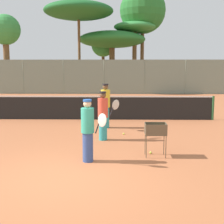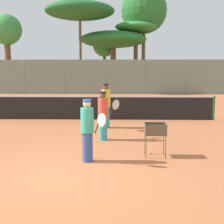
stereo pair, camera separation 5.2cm
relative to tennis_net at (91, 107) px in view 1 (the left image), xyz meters
The scene contains 16 objects.
ground_plane 7.51m from the tennis_net, 90.00° to the right, with size 80.00×80.00×0.00m, color #B7663D.
tennis_net is the anchor object (origin of this frame).
back_fence 13.12m from the tennis_net, 90.00° to the left, with size 21.06×0.08×2.93m.
tree_0 18.37m from the tennis_net, 88.09° to the left, with size 6.62×6.62×5.82m.
tree_1 19.36m from the tennis_net, 91.05° to the left, with size 2.42×2.42×5.75m.
tree_2 18.46m from the tennis_net, 120.90° to the left, with size 2.77×2.77×7.07m.
tree_3 19.98m from the tennis_net, 78.72° to the left, with size 4.55×4.55×10.11m.
tree_4 18.82m from the tennis_net, 80.92° to the left, with size 4.13×4.13×6.72m.
tree_5 17.09m from the tennis_net, 98.80° to the left, with size 6.35×6.35×8.15m.
player_white_outfit 3.99m from the tennis_net, 79.25° to the right, with size 0.74×0.61×1.58m.
player_red_cap 2.06m from the tennis_net, 68.82° to the right, with size 0.35×0.91×1.72m.
player_yellow_shirt 6.27m from the tennis_net, 85.66° to the right, with size 0.70×0.65×1.58m.
ball_cart 6.16m from the tennis_net, 68.94° to the right, with size 0.56×0.41×0.89m.
tennis_ball_1 3.48m from the tennis_net, 65.61° to the right, with size 0.07×0.07×0.07m, color #D1E54C.
tennis_ball_2 2.05m from the tennis_net, 85.91° to the right, with size 0.07×0.07×0.07m, color #D1E54C.
tennis_ball_3 5.94m from the tennis_net, 69.03° to the right, with size 0.07×0.07×0.07m, color #D1E54C.
Camera 1 is at (1.22, -6.35, 2.39)m, focal length 50.00 mm.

